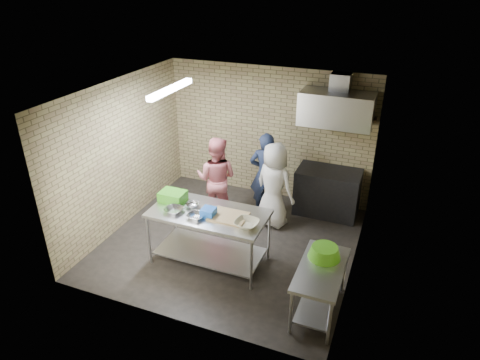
% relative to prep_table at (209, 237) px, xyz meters
% --- Properties ---
extents(floor, '(4.20, 4.20, 0.00)m').
position_rel_prep_table_xyz_m(floor, '(0.11, 0.62, -0.46)').
color(floor, black).
rests_on(floor, ground).
extents(ceiling, '(4.20, 4.20, 0.00)m').
position_rel_prep_table_xyz_m(ceiling, '(0.11, 0.62, 2.24)').
color(ceiling, black).
rests_on(ceiling, ground).
extents(back_wall, '(4.20, 0.06, 2.70)m').
position_rel_prep_table_xyz_m(back_wall, '(0.11, 2.62, 0.89)').
color(back_wall, tan).
rests_on(back_wall, ground).
extents(front_wall, '(4.20, 0.06, 2.70)m').
position_rel_prep_table_xyz_m(front_wall, '(0.11, -1.38, 0.89)').
color(front_wall, tan).
rests_on(front_wall, ground).
extents(left_wall, '(0.06, 4.00, 2.70)m').
position_rel_prep_table_xyz_m(left_wall, '(-1.99, 0.62, 0.89)').
color(left_wall, tan).
rests_on(left_wall, ground).
extents(right_wall, '(0.06, 4.00, 2.70)m').
position_rel_prep_table_xyz_m(right_wall, '(2.21, 0.62, 0.89)').
color(right_wall, tan).
rests_on(right_wall, ground).
extents(prep_table, '(1.85, 0.92, 0.92)m').
position_rel_prep_table_xyz_m(prep_table, '(0.00, 0.00, 0.00)').
color(prep_table, silver).
rests_on(prep_table, floor).
extents(side_counter, '(0.60, 1.20, 0.75)m').
position_rel_prep_table_xyz_m(side_counter, '(1.91, -0.48, -0.09)').
color(side_counter, silver).
rests_on(side_counter, floor).
extents(stove, '(1.20, 0.70, 0.90)m').
position_rel_prep_table_xyz_m(stove, '(1.46, 2.27, -0.01)').
color(stove, black).
rests_on(stove, floor).
extents(range_hood, '(1.30, 0.60, 0.60)m').
position_rel_prep_table_xyz_m(range_hood, '(1.46, 2.32, 1.64)').
color(range_hood, silver).
rests_on(range_hood, back_wall).
extents(hood_duct, '(0.35, 0.30, 0.30)m').
position_rel_prep_table_xyz_m(hood_duct, '(1.46, 2.47, 2.09)').
color(hood_duct, '#A5A8AD').
rests_on(hood_duct, back_wall).
extents(wall_shelf, '(0.80, 0.20, 0.04)m').
position_rel_prep_table_xyz_m(wall_shelf, '(1.76, 2.51, 1.46)').
color(wall_shelf, '#3F2B19').
rests_on(wall_shelf, back_wall).
extents(fluorescent_fixture, '(0.10, 1.25, 0.08)m').
position_rel_prep_table_xyz_m(fluorescent_fixture, '(-0.89, 0.62, 2.18)').
color(fluorescent_fixture, white).
rests_on(fluorescent_fixture, ceiling).
extents(green_crate, '(0.41, 0.31, 0.16)m').
position_rel_prep_table_xyz_m(green_crate, '(-0.70, 0.12, 0.54)').
color(green_crate, '#369A1C').
rests_on(green_crate, prep_table).
extents(blue_tub, '(0.21, 0.21, 0.13)m').
position_rel_prep_table_xyz_m(blue_tub, '(0.05, -0.10, 0.53)').
color(blue_tub, blue).
rests_on(blue_tub, prep_table).
extents(cutting_board, '(0.57, 0.43, 0.03)m').
position_rel_prep_table_xyz_m(cutting_board, '(0.35, -0.02, 0.48)').
color(cutting_board, tan).
rests_on(cutting_board, prep_table).
extents(mixing_bowl_a, '(0.32, 0.32, 0.07)m').
position_rel_prep_table_xyz_m(mixing_bowl_a, '(-0.50, -0.20, 0.50)').
color(mixing_bowl_a, '#ABAEB2').
rests_on(mixing_bowl_a, prep_table).
extents(mixing_bowl_b, '(0.24, 0.24, 0.07)m').
position_rel_prep_table_xyz_m(mixing_bowl_b, '(-0.30, 0.05, 0.50)').
color(mixing_bowl_b, '#ACAEB3').
rests_on(mixing_bowl_b, prep_table).
extents(mixing_bowl_c, '(0.29, 0.29, 0.07)m').
position_rel_prep_table_xyz_m(mixing_bowl_c, '(-0.10, -0.22, 0.50)').
color(mixing_bowl_c, silver).
rests_on(mixing_bowl_c, prep_table).
extents(ceramic_bowl, '(0.39, 0.39, 0.09)m').
position_rel_prep_table_xyz_m(ceramic_bowl, '(0.70, -0.15, 0.51)').
color(ceramic_bowl, beige).
rests_on(ceramic_bowl, prep_table).
extents(green_basin, '(0.46, 0.46, 0.17)m').
position_rel_prep_table_xyz_m(green_basin, '(1.89, -0.23, 0.37)').
color(green_basin, '#59C626').
rests_on(green_basin, side_counter).
extents(bottle_red, '(0.07, 0.07, 0.18)m').
position_rel_prep_table_xyz_m(bottle_red, '(1.51, 2.51, 1.57)').
color(bottle_red, '#B22619').
rests_on(bottle_red, wall_shelf).
extents(man_navy, '(0.67, 0.50, 1.67)m').
position_rel_prep_table_xyz_m(man_navy, '(0.33, 1.80, 0.37)').
color(man_navy, black).
rests_on(man_navy, floor).
extents(woman_pink, '(0.85, 0.69, 1.63)m').
position_rel_prep_table_xyz_m(woman_pink, '(-0.47, 1.33, 0.35)').
color(woman_pink, '#D5717B').
rests_on(woman_pink, floor).
extents(woman_white, '(0.92, 0.76, 1.62)m').
position_rel_prep_table_xyz_m(woman_white, '(0.61, 1.48, 0.35)').
color(woman_white, white).
rests_on(woman_white, floor).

